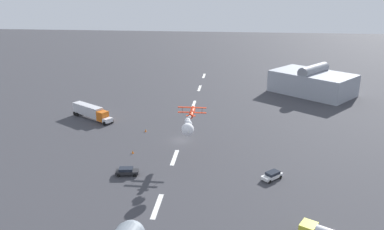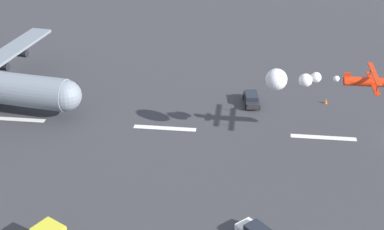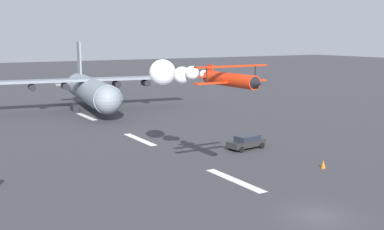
{
  "view_description": "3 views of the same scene",
  "coord_description": "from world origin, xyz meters",
  "views": [
    {
      "loc": [
        87.34,
        12.29,
        36.2
      ],
      "look_at": [
        6.04,
        3.38,
        8.59
      ],
      "focal_mm": 36.9,
      "sensor_mm": 36.0,
      "label": 1
    },
    {
      "loc": [
        18.85,
        61.39,
        34.79
      ],
      "look_at": [
        26.26,
        0.0,
        2.11
      ],
      "focal_mm": 52.54,
      "sensor_mm": 36.0,
      "label": 2
    },
    {
      "loc": [
        -23.47,
        24.22,
        12.44
      ],
      "look_at": [
        19.93,
        -1.62,
        4.25
      ],
      "focal_mm": 45.57,
      "sensor_mm": 36.0,
      "label": 3
    }
  ],
  "objects": [
    {
      "name": "runway_stripe_4",
      "position": [
        9.91,
        0.0,
        0.01
      ],
      "size": [
        8.0,
        0.9,
        0.01
      ],
      "primitive_type": "cube",
      "color": "white",
      "rests_on": "ground"
    },
    {
      "name": "runway_stripe_6",
      "position": [
        49.56,
        0.0,
        0.01
      ],
      "size": [
        8.0,
        0.9,
        0.01
      ],
      "primitive_type": "cube",
      "color": "white",
      "rests_on": "ground"
    },
    {
      "name": "followme_car_yellow",
      "position": [
        19.02,
        -8.16,
        0.81
      ],
      "size": [
        2.51,
        4.72,
        1.52
      ],
      "color": "#262628",
      "rests_on": "ground"
    },
    {
      "name": "runway_stripe_5",
      "position": [
        29.73,
        0.0,
        0.01
      ],
      "size": [
        8.0,
        0.9,
        0.01
      ],
      "primitive_type": "cube",
      "color": "white",
      "rests_on": "ground"
    },
    {
      "name": "stunt_biplane_red",
      "position": [
        12.71,
        3.51,
        9.19
      ],
      "size": [
        15.21,
        6.25,
        2.45
      ],
      "color": "red"
    },
    {
      "name": "traffic_cone_far",
      "position": [
        8.82,
        -9.59,
        0.38
      ],
      "size": [
        0.44,
        0.44,
        0.75
      ],
      "primitive_type": "cone",
      "color": "orange",
      "rests_on": "ground"
    }
  ]
}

